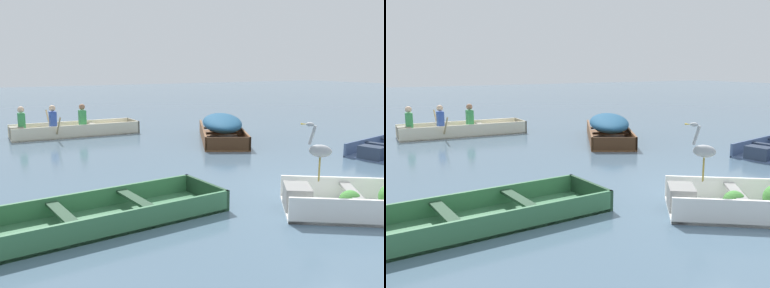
# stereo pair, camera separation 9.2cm
# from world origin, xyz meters

# --- Properties ---
(ground_plane) EXTENTS (80.00, 80.00, 0.00)m
(ground_plane) POSITION_xyz_m (0.00, 0.00, 0.00)
(ground_plane) COLOR slate
(dinghy_white_foreground) EXTENTS (2.87, 2.58, 0.42)m
(dinghy_white_foreground) POSITION_xyz_m (-0.41, -0.65, 0.15)
(dinghy_white_foreground) COLOR white
(dinghy_white_foreground) RESTS_ON ground
(skiff_green_near_moored) EXTENTS (3.45, 1.28, 0.30)m
(skiff_green_near_moored) POSITION_xyz_m (-4.01, 0.95, 0.10)
(skiff_green_near_moored) COLOR #387047
(skiff_green_near_moored) RESTS_ON ground
(skiff_wooden_brown_far_moored) EXTENTS (2.65, 3.51, 0.71)m
(skiff_wooden_brown_far_moored) POSITION_xyz_m (1.18, 5.48, 0.41)
(skiff_wooden_brown_far_moored) COLOR brown
(skiff_wooden_brown_far_moored) RESTS_ON ground
(rowboat_cream_with_crew) EXTENTS (3.70, 2.28, 0.93)m
(rowboat_cream_with_crew) POSITION_xyz_m (-2.36, 8.35, 0.21)
(rowboat_cream_with_crew) COLOR beige
(rowboat_cream_with_crew) RESTS_ON ground
(heron_on_dinghy) EXTENTS (0.32, 0.42, 0.84)m
(heron_on_dinghy) POSITION_xyz_m (-1.00, -0.07, 0.88)
(heron_on_dinghy) COLOR olive
(heron_on_dinghy) RESTS_ON dinghy_white_foreground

